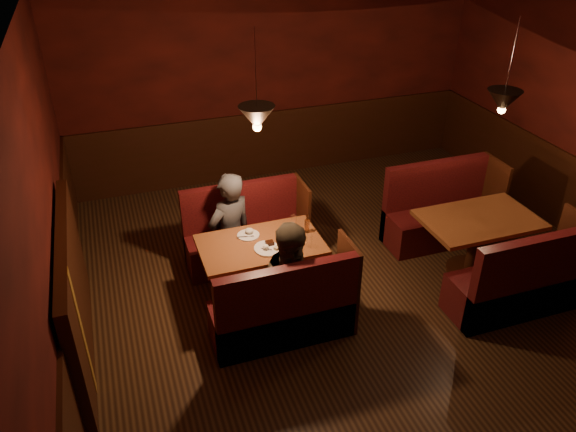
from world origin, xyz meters
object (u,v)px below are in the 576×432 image
object	(u,v)px
second_table	(477,232)
second_bench_near	(520,286)
diner_b	(294,264)
main_bench_far	(246,237)
main_bench_near	(286,314)
main_table	(262,255)
second_bench_far	(439,215)
diner_a	(229,210)

from	to	relation	value
second_table	second_bench_near	bearing A→B (deg)	-87.80
second_bench_near	diner_b	xyz separation A→B (m)	(-2.27, 0.53, 0.45)
main_bench_far	main_bench_near	distance (m)	1.45
main_table	second_bench_near	bearing A→B (deg)	-24.64
second_bench_far	diner_b	world-z (taller)	diner_b
diner_a	main_table	bearing A→B (deg)	85.09
main_table	second_table	xyz separation A→B (m)	(2.40, -0.35, 0.01)
second_table	second_bench_far	size ratio (longest dim) A/B	0.90
second_bench_far	diner_a	distance (m)	2.67
diner_a	main_bench_far	bearing A→B (deg)	-171.05
diner_a	second_bench_far	bearing A→B (deg)	152.60
diner_a	diner_b	bearing A→B (deg)	83.19
main_table	main_bench_far	world-z (taller)	main_bench_far
main_table	second_bench_far	size ratio (longest dim) A/B	0.91
main_bench_near	second_bench_far	size ratio (longest dim) A/B	1.00
main_table	main_bench_far	size ratio (longest dim) A/B	0.91
second_bench_near	diner_a	distance (m)	3.16
second_table	diner_a	world-z (taller)	diner_a
second_table	second_bench_far	world-z (taller)	second_bench_far
main_table	diner_b	xyz separation A→B (m)	(0.15, -0.58, 0.25)
main_bench_near	second_table	bearing A→B (deg)	8.81
main_table	second_bench_near	size ratio (longest dim) A/B	0.91
second_bench_far	main_bench_far	bearing A→B (deg)	172.52
second_table	diner_b	xyz separation A→B (m)	(-2.24, -0.23, 0.24)
diner_b	main_bench_near	bearing A→B (deg)	-144.79
main_bench_near	second_table	size ratio (longest dim) A/B	1.10
diner_b	second_table	bearing A→B (deg)	-5.22
second_bench_near	diner_b	bearing A→B (deg)	166.82
second_table	main_table	bearing A→B (deg)	171.61
second_bench_far	diner_b	size ratio (longest dim) A/B	0.91
diner_b	main_bench_far	bearing A→B (deg)	85.02
main_bench_near	second_bench_far	xyz separation A→B (m)	(2.41, 1.13, 0.02)
main_bench_far	diner_a	distance (m)	0.55
main_bench_far	second_table	world-z (taller)	main_bench_far
main_bench_far	main_bench_near	bearing A→B (deg)	-90.00
second_bench_far	second_bench_near	xyz separation A→B (m)	(0.00, -1.52, 0.00)
diner_a	diner_b	size ratio (longest dim) A/B	1.03
second_bench_far	second_table	bearing A→B (deg)	-92.20
main_bench_near	second_table	xyz separation A→B (m)	(2.38, 0.37, 0.23)
second_bench_far	main_table	bearing A→B (deg)	-170.50
main_bench_near	main_bench_far	bearing A→B (deg)	90.00
second_bench_far	diner_b	xyz separation A→B (m)	(-2.27, -0.99, 0.45)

